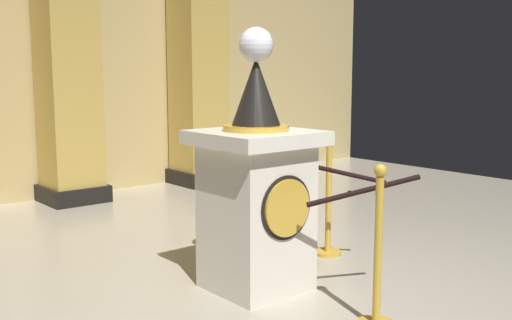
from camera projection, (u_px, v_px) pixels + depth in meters
name	position (u px, v px, depth m)	size (l,w,h in m)	color
ground_plane	(326.00, 300.00, 4.24)	(10.98, 10.98, 0.00)	#B2A893
back_wall	(53.00, 56.00, 7.52)	(10.98, 0.16, 3.52)	tan
pedestal_clock	(256.00, 191.00, 4.37)	(0.79, 0.79, 1.88)	silver
stanchion_near	(377.00, 271.00, 3.74)	(0.24, 0.24, 1.03)	gold
stanchion_far	(328.00, 214.00, 5.24)	(0.24, 0.24, 1.03)	gold
velvet_rope	(350.00, 181.00, 4.43)	(1.09, 1.09, 0.22)	black
column_right	(198.00, 64.00, 8.40)	(0.74, 0.74, 3.38)	black
column_centre_rear	(67.00, 62.00, 7.20)	(0.73, 0.73, 3.38)	black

